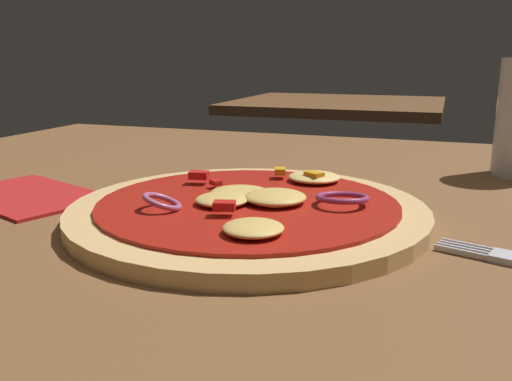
% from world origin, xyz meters
% --- Properties ---
extents(dining_table, '(1.19, 0.97, 0.03)m').
position_xyz_m(dining_table, '(0.00, 0.00, 0.01)').
color(dining_table, brown).
rests_on(dining_table, ground).
extents(pizza, '(0.30, 0.30, 0.03)m').
position_xyz_m(pizza, '(-0.05, -0.01, 0.04)').
color(pizza, tan).
rests_on(pizza, dining_table).
extents(napkin, '(0.18, 0.15, 0.00)m').
position_xyz_m(napkin, '(-0.28, -0.02, 0.03)').
color(napkin, '#B21E1E').
rests_on(napkin, dining_table).
extents(background_table, '(0.61, 0.55, 0.03)m').
position_xyz_m(background_table, '(-0.22, 1.22, 0.01)').
color(background_table, brown).
rests_on(background_table, ground).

